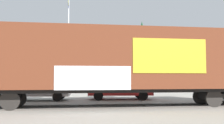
# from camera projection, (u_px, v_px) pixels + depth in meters

# --- Properties ---
(ground_plane) EXTENTS (260.00, 260.00, 0.00)m
(ground_plane) POSITION_uv_depth(u_px,v_px,m) (120.00, 107.00, 12.95)
(ground_plane) COLOR gray
(track) EXTENTS (60.02, 2.92, 0.08)m
(track) POSITION_uv_depth(u_px,v_px,m) (146.00, 106.00, 13.13)
(track) COLOR #4C4742
(track) RESTS_ON ground_plane
(freight_car) EXTENTS (16.71, 3.25, 4.27)m
(freight_car) POSITION_uv_depth(u_px,v_px,m) (115.00, 61.00, 13.07)
(freight_car) COLOR #5B2B19
(freight_car) RESTS_ON ground_plane
(flagpole) EXTENTS (0.18, 1.42, 9.68)m
(flagpole) POSITION_uv_depth(u_px,v_px,m) (68.00, 33.00, 24.87)
(flagpole) COLOR silver
(flagpole) RESTS_ON ground_plane
(hillside) EXTENTS (158.35, 43.12, 18.10)m
(hillside) POSITION_uv_depth(u_px,v_px,m) (81.00, 63.00, 84.90)
(hillside) COLOR silver
(hillside) RESTS_ON ground_plane
(parked_car_silver) EXTENTS (4.54, 2.18, 1.70)m
(parked_car_silver) POSITION_uv_depth(u_px,v_px,m) (36.00, 88.00, 16.84)
(parked_car_silver) COLOR #B7BABF
(parked_car_silver) RESTS_ON ground_plane
(parked_car_red) EXTENTS (4.65, 2.36, 1.72)m
(parked_car_red) POSITION_uv_depth(u_px,v_px,m) (119.00, 87.00, 17.74)
(parked_car_red) COLOR #B21E1E
(parked_car_red) RESTS_ON ground_plane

